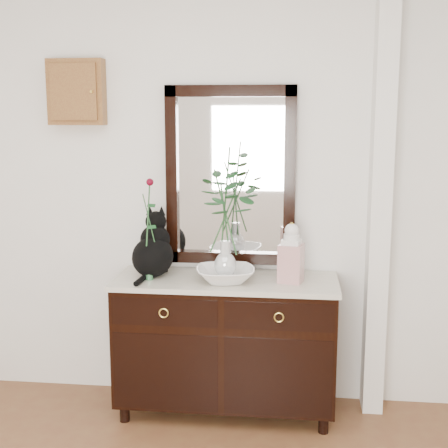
# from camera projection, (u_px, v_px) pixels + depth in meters

# --- Properties ---
(wall_back) EXTENTS (3.60, 0.04, 2.70)m
(wall_back) POSITION_uv_depth(u_px,v_px,m) (215.00, 190.00, 3.88)
(wall_back) COLOR white
(wall_back) RESTS_ON ground
(pilaster) EXTENTS (0.12, 0.20, 2.70)m
(pilaster) POSITION_uv_depth(u_px,v_px,m) (380.00, 194.00, 3.69)
(pilaster) COLOR white
(pilaster) RESTS_ON ground
(sideboard) EXTENTS (1.33, 0.52, 0.82)m
(sideboard) POSITION_uv_depth(u_px,v_px,m) (226.00, 339.00, 3.78)
(sideboard) COLOR black
(sideboard) RESTS_ON ground
(wall_mirror) EXTENTS (0.80, 0.06, 1.10)m
(wall_mirror) POSITION_uv_depth(u_px,v_px,m) (230.00, 176.00, 3.84)
(wall_mirror) COLOR black
(wall_mirror) RESTS_ON wall_back
(key_cabinet) EXTENTS (0.35, 0.10, 0.40)m
(key_cabinet) POSITION_uv_depth(u_px,v_px,m) (77.00, 92.00, 3.83)
(key_cabinet) COLOR brown
(key_cabinet) RESTS_ON wall_back
(cat) EXTENTS (0.30, 0.36, 0.39)m
(cat) POSITION_uv_depth(u_px,v_px,m) (152.00, 244.00, 3.75)
(cat) COLOR black
(cat) RESTS_ON sideboard
(lotus_bowl) EXTENTS (0.40, 0.40, 0.08)m
(lotus_bowl) POSITION_uv_depth(u_px,v_px,m) (225.00, 275.00, 3.64)
(lotus_bowl) COLOR white
(lotus_bowl) RESTS_ON sideboard
(vase_branches) EXTENTS (0.43, 0.43, 0.78)m
(vase_branches) POSITION_uv_depth(u_px,v_px,m) (225.00, 213.00, 3.58)
(vase_branches) COLOR silver
(vase_branches) RESTS_ON lotus_bowl
(bud_vase_rose) EXTENTS (0.09, 0.09, 0.61)m
(bud_vase_rose) POSITION_uv_depth(u_px,v_px,m) (148.00, 229.00, 3.64)
(bud_vase_rose) COLOR #346C41
(bud_vase_rose) RESTS_ON sideboard
(ginger_jar) EXTENTS (0.16, 0.16, 0.36)m
(ginger_jar) POSITION_uv_depth(u_px,v_px,m) (291.00, 252.00, 3.62)
(ginger_jar) COLOR white
(ginger_jar) RESTS_ON sideboard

